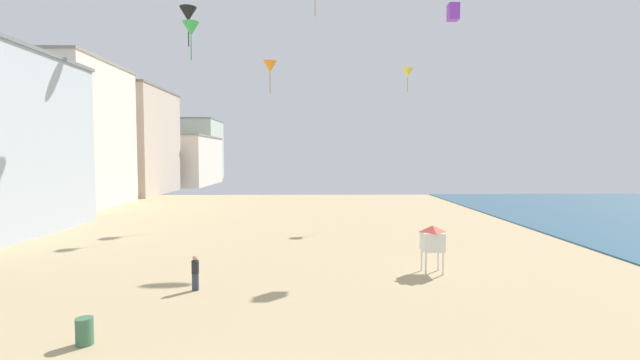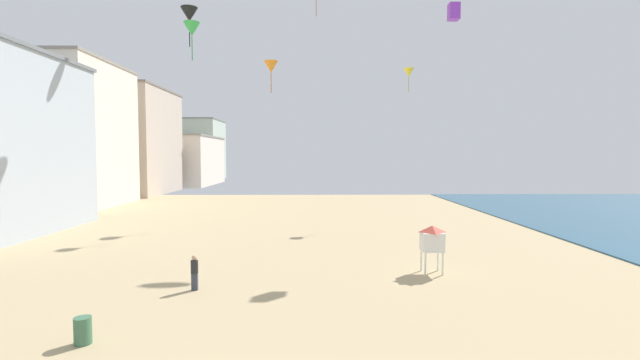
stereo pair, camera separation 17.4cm
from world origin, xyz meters
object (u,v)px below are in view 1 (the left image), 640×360
(kite_yellow_delta, at_px, (408,73))
(kite_orange_delta, at_px, (270,67))
(kite_flyer, at_px, (195,271))
(kite_green_delta, at_px, (191,29))
(beach_trash_bin, at_px, (85,331))
(kite_purple_box, at_px, (453,12))
(kite_black_delta, at_px, (188,14))
(lifeguard_stand, at_px, (432,239))

(kite_yellow_delta, bearing_deg, kite_orange_delta, 177.21)
(kite_flyer, relative_size, kite_green_delta, 0.53)
(kite_orange_delta, relative_size, kite_yellow_delta, 1.36)
(beach_trash_bin, xyz_separation_m, kite_green_delta, (-2.50, 22.40, 16.21))
(beach_trash_bin, xyz_separation_m, kite_yellow_delta, (16.85, 28.67, 13.89))
(kite_flyer, relative_size, kite_purple_box, 1.46)
(kite_orange_delta, distance_m, kite_black_delta, 8.88)
(kite_orange_delta, bearing_deg, kite_flyer, -92.95)
(kite_flyer, distance_m, kite_green_delta, 23.37)
(beach_trash_bin, distance_m, kite_purple_box, 28.27)
(kite_green_delta, distance_m, kite_black_delta, 3.03)
(kite_yellow_delta, xyz_separation_m, kite_purple_box, (0.37, -12.60, 1.75))
(beach_trash_bin, distance_m, kite_yellow_delta, 36.04)
(lifeguard_stand, relative_size, kite_black_delta, 0.75)
(kite_flyer, relative_size, kite_yellow_delta, 0.71)
(lifeguard_stand, xyz_separation_m, kite_orange_delta, (-10.59, 20.77, 13.16))
(beach_trash_bin, distance_m, kite_green_delta, 27.77)
(kite_black_delta, bearing_deg, kite_orange_delta, 35.31)
(lifeguard_stand, xyz_separation_m, kite_green_delta, (-16.41, 13.84, 14.82))
(kite_orange_delta, bearing_deg, kite_purple_box, -43.67)
(kite_flyer, height_order, kite_yellow_delta, kite_yellow_delta)
(lifeguard_stand, distance_m, kite_yellow_delta, 23.86)
(kite_yellow_delta, relative_size, kite_purple_box, 2.04)
(kite_yellow_delta, height_order, kite_purple_box, kite_purple_box)
(lifeguard_stand, bearing_deg, kite_flyer, -167.04)
(lifeguard_stand, bearing_deg, kite_green_delta, 139.44)
(kite_orange_delta, height_order, kite_purple_box, kite_purple_box)
(kite_orange_delta, distance_m, kite_purple_box, 19.23)
(lifeguard_stand, bearing_deg, kite_purple_box, 65.88)
(kite_flyer, distance_m, lifeguard_stand, 12.17)
(kite_flyer, relative_size, kite_black_delta, 0.48)
(kite_yellow_delta, bearing_deg, lifeguard_stand, -98.30)
(kite_green_delta, relative_size, kite_purple_box, 2.77)
(kite_yellow_delta, relative_size, kite_green_delta, 0.74)
(kite_green_delta, height_order, kite_purple_box, kite_green_delta)
(beach_trash_bin, bearing_deg, kite_green_delta, 96.36)
(kite_flyer, xyz_separation_m, kite_orange_delta, (1.22, 23.58, 14.08))
(kite_flyer, bearing_deg, kite_purple_box, -59.69)
(kite_flyer, bearing_deg, beach_trash_bin, 155.88)
(kite_orange_delta, distance_m, kite_green_delta, 9.20)
(lifeguard_stand, relative_size, kite_orange_delta, 0.82)
(beach_trash_bin, relative_size, kite_orange_delta, 0.29)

